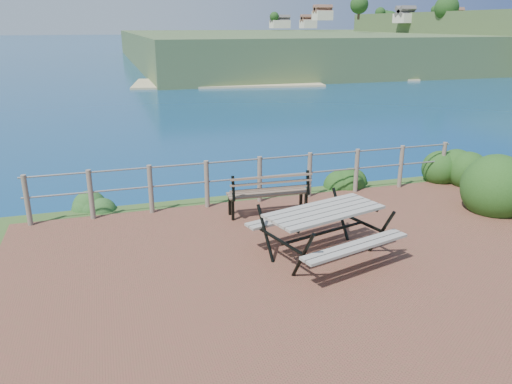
{
  "coord_description": "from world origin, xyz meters",
  "views": [
    {
      "loc": [
        -3.04,
        -6.37,
        3.68
      ],
      "look_at": [
        -0.52,
        1.91,
        0.75
      ],
      "focal_mm": 35.0,
      "sensor_mm": 36.0,
      "label": 1
    }
  ],
  "objects": [
    {
      "name": "ground",
      "position": [
        0.0,
        0.0,
        0.0
      ],
      "size": [
        10.0,
        7.0,
        0.12
      ],
      "primitive_type": "cube",
      "color": "brown",
      "rests_on": "ground"
    },
    {
      "name": "shrub_right_edge",
      "position": [
        4.78,
        3.41,
        0.0
      ],
      "size": [
        1.09,
        1.09,
        1.56
      ],
      "primitive_type": "ellipsoid",
      "color": "#1E4314",
      "rests_on": "ground"
    },
    {
      "name": "shrub_lip_west",
      "position": [
        -3.39,
        3.95,
        0.0
      ],
      "size": [
        0.76,
        0.76,
        0.49
      ],
      "primitive_type": "ellipsoid",
      "color": "#1C4A1E",
      "rests_on": "ground"
    },
    {
      "name": "picnic_table",
      "position": [
        0.2,
        0.47,
        0.52
      ],
      "size": [
        2.08,
        1.64,
        0.82
      ],
      "rotation": [
        0.0,
        0.0,
        0.27
      ],
      "color": "gray",
      "rests_on": "ground"
    },
    {
      "name": "park_bench",
      "position": [
        -0.06,
        2.58,
        0.61
      ],
      "size": [
        1.65,
        0.48,
        0.92
      ],
      "rotation": [
        0.0,
        0.0,
        -0.04
      ],
      "color": "brown",
      "rests_on": "ground"
    },
    {
      "name": "shrub_lip_east",
      "position": [
        2.38,
        3.87,
        0.0
      ],
      "size": [
        0.85,
        0.85,
        0.63
      ],
      "primitive_type": "ellipsoid",
      "color": "#1E4314",
      "rests_on": "ground"
    },
    {
      "name": "distant_bay",
      "position": [
        173.07,
        202.61,
        -1.52
      ],
      "size": [
        290.0,
        232.36,
        24.0
      ],
      "color": "#3B562B",
      "rests_on": "ground"
    },
    {
      "name": "safety_railing",
      "position": [
        0.0,
        3.35,
        0.57
      ],
      "size": [
        9.4,
        0.1,
        1.0
      ],
      "color": "#6B5B4C",
      "rests_on": "ground"
    },
    {
      "name": "ocean",
      "position": [
        0.0,
        200.0,
        0.0
      ],
      "size": [
        1200.0,
        1200.0,
        0.0
      ],
      "primitive_type": "plane",
      "color": "#135873",
      "rests_on": "ground"
    },
    {
      "name": "shrub_right_front",
      "position": [
        4.9,
        1.58,
        0.0
      ],
      "size": [
        1.4,
        1.4,
        1.99
      ],
      "primitive_type": "ellipsoid",
      "color": "#1E4314",
      "rests_on": "ground"
    }
  ]
}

